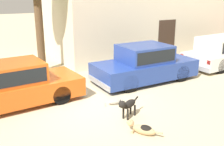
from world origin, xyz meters
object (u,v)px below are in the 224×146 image
stray_cat (115,102)px  stray_dog_tan (142,129)px  parked_sedan_second (145,63)px  stray_dog_spotted (128,105)px  parked_sedan_nearest (13,84)px

stray_cat → stray_dog_tan: bearing=-87.1°
stray_dog_tan → stray_cat: stray_dog_tan is taller
parked_sedan_second → stray_cat: size_ratio=6.78×
stray_dog_tan → stray_cat: bearing=-41.1°
stray_dog_spotted → stray_dog_tan: size_ratio=1.03×
stray_dog_spotted → stray_dog_tan: 0.99m
parked_sedan_nearest → parked_sedan_second: size_ratio=1.04×
parked_sedan_nearest → stray_dog_spotted: size_ratio=4.92×
stray_dog_spotted → stray_cat: bearing=-123.0°
stray_dog_spotted → stray_dog_tan: bearing=58.2°
stray_dog_spotted → parked_sedan_nearest: bearing=-67.3°
stray_dog_tan → parked_sedan_second: bearing=-68.0°
stray_dog_spotted → stray_cat: 1.09m
parked_sedan_nearest → stray_cat: bearing=-33.1°
stray_dog_tan → stray_cat: (0.32, 1.97, -0.07)m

